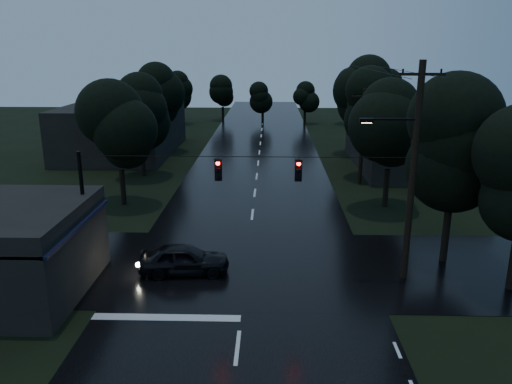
{
  "coord_description": "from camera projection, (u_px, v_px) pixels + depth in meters",
  "views": [
    {
      "loc": [
        1.13,
        -10.76,
        10.49
      ],
      "look_at": [
        0.38,
        15.1,
        2.97
      ],
      "focal_mm": 35.0,
      "sensor_mm": 36.0,
      "label": 1
    }
  ],
  "objects": [
    {
      "name": "main_road",
      "position": [
        257.0,
        177.0,
        42.08
      ],
      "size": [
        12.0,
        120.0,
        0.02
      ],
      "primitive_type": "cube",
      "color": "black",
      "rests_on": "ground"
    },
    {
      "name": "cross_street",
      "position": [
        247.0,
        267.0,
        24.8
      ],
      "size": [
        60.0,
        9.0,
        0.02
      ],
      "primitive_type": "cube",
      "color": "black",
      "rests_on": "ground"
    },
    {
      "name": "anchor_pole_left",
      "position": [
        85.0,
        215.0,
        23.22
      ],
      "size": [
        0.18,
        0.18,
        6.0
      ],
      "primitive_type": "cylinder",
      "color": "black",
      "rests_on": "ground"
    },
    {
      "name": "utility_pole_far",
      "position": [
        362.0,
        136.0,
        38.85
      ],
      "size": [
        2.0,
        0.3,
        7.5
      ],
      "color": "black",
      "rests_on": "ground"
    },
    {
      "name": "building_far_right",
      "position": [
        413.0,
        143.0,
        44.91
      ],
      "size": [
        10.0,
        14.0,
        4.4
      ],
      "primitive_type": "cube",
      "color": "black",
      "rests_on": "ground"
    },
    {
      "name": "tree_right_a",
      "position": [
        391.0,
        125.0,
        32.58
      ],
      "size": [
        4.2,
        4.2,
        8.85
      ],
      "color": "black",
      "rests_on": "ground"
    },
    {
      "name": "tree_right_c",
      "position": [
        362.0,
        90.0,
        49.62
      ],
      "size": [
        4.76,
        4.76,
        10.03
      ],
      "color": "black",
      "rests_on": "ground"
    },
    {
      "name": "tree_left_c",
      "position": [
        159.0,
        94.0,
        50.29
      ],
      "size": [
        4.48,
        4.48,
        9.44
      ],
      "color": "black",
      "rests_on": "ground"
    },
    {
      "name": "building_far_left",
      "position": [
        124.0,
        128.0,
        51.37
      ],
      "size": [
        10.0,
        16.0,
        5.0
      ],
      "primitive_type": "cube",
      "color": "black",
      "rests_on": "ground"
    },
    {
      "name": "span_signals",
      "position": [
        257.0,
        169.0,
        22.36
      ],
      "size": [
        15.0,
        0.37,
        1.12
      ],
      "color": "black",
      "rests_on": "ground"
    },
    {
      "name": "tree_left_a",
      "position": [
        118.0,
        129.0,
        33.19
      ],
      "size": [
        3.92,
        3.92,
        8.26
      ],
      "color": "black",
      "rests_on": "ground"
    },
    {
      "name": "car",
      "position": [
        184.0,
        259.0,
        23.91
      ],
      "size": [
        4.39,
        2.06,
        1.45
      ],
      "primitive_type": "imported",
      "rotation": [
        0.0,
        0.0,
        1.65
      ],
      "color": "black",
      "rests_on": "ground"
    },
    {
      "name": "tree_left_b",
      "position": [
        140.0,
        109.0,
        40.78
      ],
      "size": [
        4.2,
        4.2,
        8.85
      ],
      "color": "black",
      "rests_on": "ground"
    },
    {
      "name": "tree_corner_near",
      "position": [
        456.0,
        145.0,
        23.81
      ],
      "size": [
        4.48,
        4.48,
        9.44
      ],
      "color": "black",
      "rests_on": "ground"
    },
    {
      "name": "utility_pole_main",
      "position": [
        411.0,
        170.0,
        22.17
      ],
      "size": [
        3.5,
        0.3,
        10.0
      ],
      "color": "black",
      "rests_on": "ground"
    },
    {
      "name": "tree_right_b",
      "position": [
        376.0,
        105.0,
        40.14
      ],
      "size": [
        4.48,
        4.48,
        9.44
      ],
      "color": "black",
      "rests_on": "ground"
    }
  ]
}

